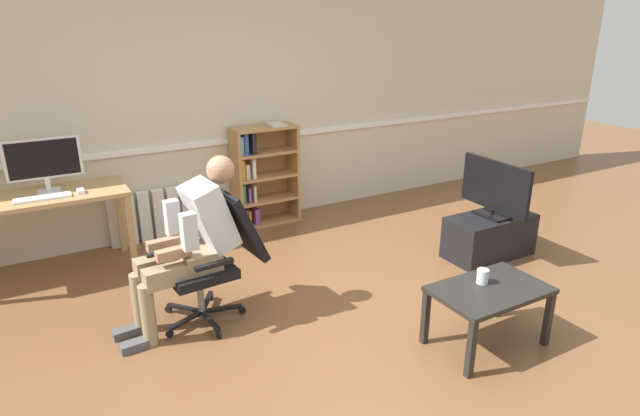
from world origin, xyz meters
name	(u,v)px	position (x,y,z in m)	size (l,w,h in m)	color
ground_plane	(361,340)	(0.00, 0.00, 0.00)	(18.00, 18.00, 0.00)	brown
back_wall	(221,99)	(0.00, 2.65, 1.35)	(12.00, 0.13, 2.70)	beige
computer_desk	(50,206)	(-1.73, 2.15, 0.64)	(1.24, 0.61, 0.76)	tan
imac_monitor	(44,161)	(-1.72, 2.23, 1.02)	(0.59, 0.14, 0.45)	silver
keyboard	(43,198)	(-1.78, 2.01, 0.77)	(0.43, 0.12, 0.02)	white
computer_mouse	(81,191)	(-1.49, 2.03, 0.77)	(0.06, 0.10, 0.03)	white
bookshelf	(261,176)	(0.32, 2.44, 0.54)	(0.70, 0.29, 1.09)	#AD7F4C
radiator	(152,216)	(-0.84, 2.54, 0.26)	(0.83, 0.08, 0.52)	white
office_chair	(217,251)	(-0.73, 0.84, 0.52)	(0.81, 0.62, 0.97)	black
person_seated	(190,241)	(-0.92, 0.82, 0.66)	(0.96, 0.41, 1.24)	#937F60
tv_stand	(489,236)	(1.84, 0.59, 0.20)	(0.84, 0.41, 0.40)	black
tv_screen	(495,188)	(1.84, 0.59, 0.67)	(0.20, 0.78, 0.53)	black
coffee_table	(489,296)	(0.73, -0.45, 0.37)	(0.78, 0.49, 0.44)	black
drinking_glass	(483,276)	(0.73, -0.37, 0.49)	(0.08, 0.08, 0.10)	silver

